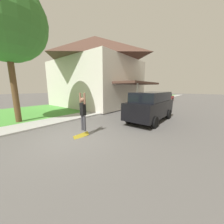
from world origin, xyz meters
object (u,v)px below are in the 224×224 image
Objects in this scene: suv_parked at (151,105)px; skateboarder at (83,112)px; car_down_street at (165,98)px; lawn_tree_near at (4,21)px; skateboard at (81,136)px.

suv_parked is 5.15m from skateboarder.
suv_parked is 1.07× the size of car_down_street.
skateboarder is (5.41, 1.26, -5.09)m from lawn_tree_near.
car_down_street is at bearing 101.80° from suv_parked.
skateboard is at bearing -78.31° from skateboarder.
skateboard is at bearing -85.20° from car_down_street.
lawn_tree_near reaches higher than skateboard.
suv_parked is 5.43m from skateboard.
suv_parked is 5.98× the size of skateboard.
lawn_tree_near is 7.54m from skateboarder.
suv_parked is (6.87, 6.20, -5.20)m from lawn_tree_near.
skateboard is (0.04, -0.20, -1.16)m from skateboarder.
car_down_street is at bearing 79.81° from lawn_tree_near.
car_down_street is 20.03m from skateboard.
lawn_tree_near is at bearing -100.19° from car_down_street.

